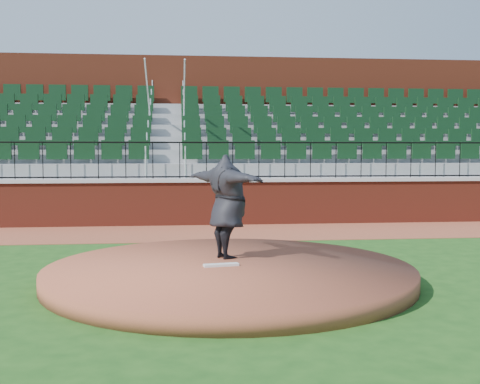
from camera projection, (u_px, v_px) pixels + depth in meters
name	position (u px, v px, depth m)	size (l,w,h in m)	color
ground	(249.00, 277.00, 9.83)	(90.00, 90.00, 0.00)	#1A4513
warning_track	(224.00, 232.00, 15.19)	(34.00, 3.20, 0.01)	brown
field_wall	(220.00, 203.00, 16.74)	(34.00, 0.35, 1.20)	maroon
wall_cap	(220.00, 180.00, 16.69)	(34.00, 0.45, 0.10)	#B7B7B7
wall_railing	(220.00, 160.00, 16.65)	(34.00, 0.05, 1.00)	black
seating_stands	(214.00, 144.00, 19.32)	(34.00, 5.10, 4.60)	gray
concourse_wall	(209.00, 132.00, 22.07)	(34.00, 0.50, 5.50)	maroon
pitchers_mound	(229.00, 273.00, 9.52)	(5.83, 5.83, 0.25)	brown
pitching_rubber	(221.00, 265.00, 9.47)	(0.56, 0.14, 0.04)	silver
pitcher	(227.00, 207.00, 10.12)	(2.17, 0.59, 1.76)	black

